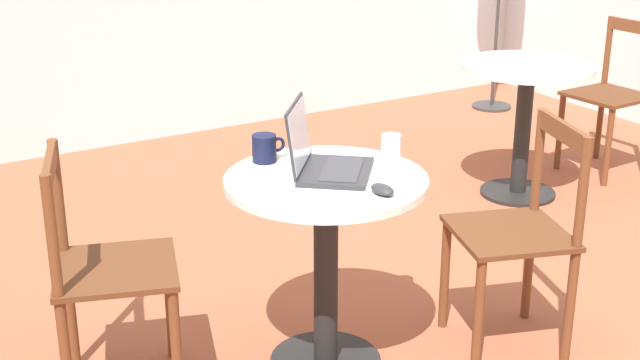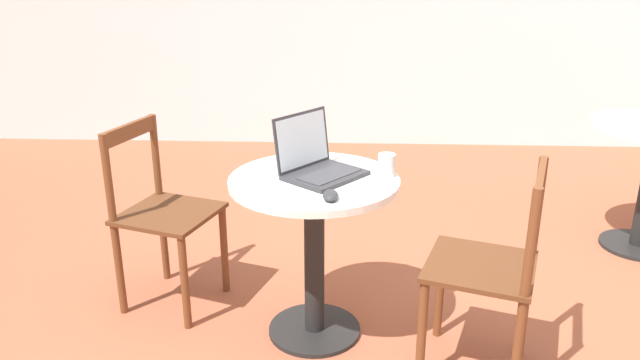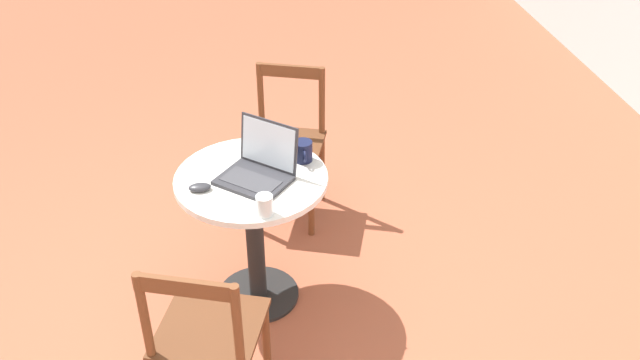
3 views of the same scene
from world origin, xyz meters
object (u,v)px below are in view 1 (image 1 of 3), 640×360
at_px(mug, 265,148).
at_px(drinking_glass, 390,148).
at_px(mouse, 382,189).
at_px(cafe_table_mid, 525,100).
at_px(chair_near_right, 520,235).
at_px(chair_mid_right, 613,97).
at_px(laptop, 324,160).
at_px(chair_near_left, 104,273).
at_px(cafe_table_near, 326,230).

relative_size(mug, drinking_glass, 1.35).
height_order(mouse, drinking_glass, drinking_glass).
relative_size(cafe_table_mid, chair_near_right, 0.84).
bearing_deg(chair_mid_right, laptop, -159.61).
bearing_deg(chair_mid_right, mug, -164.76).
distance_m(chair_mid_right, drinking_glass, 2.46).
xyz_separation_m(cafe_table_mid, mouse, (-1.75, -1.17, 0.21)).
distance_m(mouse, drinking_glass, 0.35).
height_order(chair_near_right, mug, chair_near_right).
bearing_deg(chair_near_left, mug, 1.06).
xyz_separation_m(cafe_table_near, mug, (-0.10, 0.26, 0.25)).
bearing_deg(mug, chair_near_right, -31.83).
height_order(chair_mid_right, drinking_glass, chair_mid_right).
height_order(laptop, mouse, laptop).
relative_size(cafe_table_mid, mouse, 7.36).
height_order(laptop, mug, laptop).
xyz_separation_m(cafe_table_mid, drinking_glass, (-1.53, -0.90, 0.24)).
xyz_separation_m(cafe_table_near, chair_near_right, (0.70, -0.24, -0.09)).
bearing_deg(cafe_table_near, chair_mid_right, 20.98).
bearing_deg(chair_near_right, cafe_table_near, 161.03).
relative_size(cafe_table_near, mug, 5.76).
distance_m(chair_near_right, chair_mid_right, 2.21).
relative_size(laptop, mug, 3.18).
bearing_deg(cafe_table_near, mouse, -72.23).
bearing_deg(laptop, cafe_table_mid, 26.62).
xyz_separation_m(cafe_table_mid, laptop, (-1.81, -0.91, 0.25)).
distance_m(laptop, mouse, 0.28).
bearing_deg(mug, cafe_table_near, -68.36).
bearing_deg(cafe_table_mid, chair_mid_right, 2.77).
bearing_deg(chair_near_right, chair_mid_right, 33.30).
bearing_deg(cafe_table_mid, laptop, -153.38).
bearing_deg(drinking_glass, chair_mid_right, 22.62).
bearing_deg(chair_mid_right, drinking_glass, -157.38).
relative_size(chair_near_right, drinking_glass, 9.31).
height_order(cafe_table_mid, mouse, mouse).
bearing_deg(mug, chair_near_left, -178.94).
bearing_deg(drinking_glass, cafe_table_near, -172.68).
distance_m(mouse, mug, 0.52).
bearing_deg(laptop, mouse, -77.16).
relative_size(cafe_table_mid, laptop, 1.81).
xyz_separation_m(chair_mid_right, mug, (-2.65, -0.72, 0.33)).
relative_size(cafe_table_near, chair_near_right, 0.84).
bearing_deg(chair_near_left, laptop, -15.73).
bearing_deg(cafe_table_near, drinking_glass, 7.32).
relative_size(chair_near_left, chair_mid_right, 1.00).
distance_m(chair_near_right, mug, 1.00).
xyz_separation_m(chair_near_right, mouse, (-0.62, 0.01, 0.30)).
xyz_separation_m(mouse, mug, (-0.18, 0.49, 0.03)).
xyz_separation_m(laptop, mug, (-0.11, 0.22, -0.00)).
height_order(cafe_table_near, mouse, mouse).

